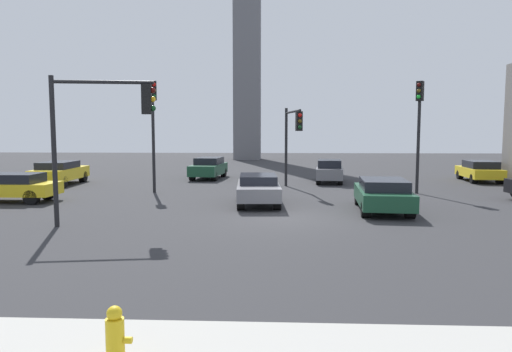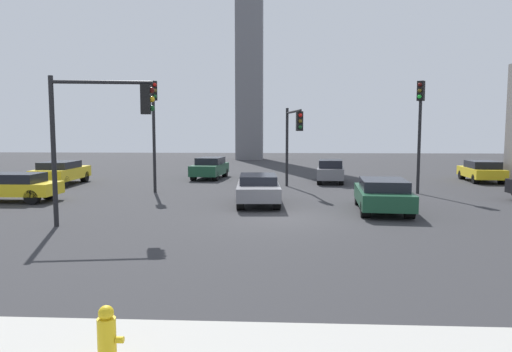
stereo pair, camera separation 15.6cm
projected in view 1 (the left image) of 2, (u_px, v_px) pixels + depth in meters
The scene contains 14 objects.
ground_plane at pixel (285, 217), 17.20m from camera, with size 106.86×106.86×0.00m, color #2D2D30.
traffic_light_0 at pixel (153, 116), 23.94m from camera, with size 0.46×0.47×5.81m.
traffic_light_1 at pixel (419, 116), 23.55m from camera, with size 0.44×0.49×5.76m.
traffic_light_2 at pixel (292, 131), 25.19m from camera, with size 0.85×3.63×4.58m.
traffic_light_3 at pixel (101, 119), 15.34m from camera, with size 3.40×0.72×5.03m.
fire_hydrant at pixel (115, 337), 5.95m from camera, with size 0.34×0.24×0.80m.
car_0 at pixel (9, 187), 20.98m from camera, with size 4.35×1.80×1.31m.
car_1 at pixel (60, 172), 27.75m from camera, with size 2.14×4.69×1.43m.
car_3 at pixel (258, 188), 20.29m from camera, with size 2.06×4.37×1.30m.
car_4 at pixel (329, 171), 29.04m from camera, with size 2.01×4.08×1.45m.
car_5 at pixel (209, 168), 31.53m from camera, with size 2.20×4.43×1.45m.
car_6 at pixel (383, 194), 18.49m from camera, with size 2.33×4.61×1.32m.
car_7 at pixel (479, 171), 29.67m from camera, with size 2.22×4.32×1.34m.
skyline_tower at pixel (247, 27), 52.66m from camera, with size 3.06×3.06×30.38m, color slate.
Camera 1 is at (-0.33, -17.00, 3.18)m, focal length 32.31 mm.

